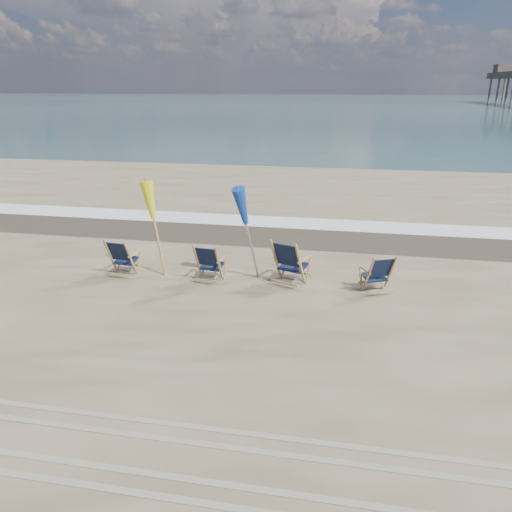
% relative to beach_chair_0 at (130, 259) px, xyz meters
% --- Properties ---
extents(ocean, '(400.00, 400.00, 0.00)m').
position_rel_beach_chair_0_xyz_m(ocean, '(3.06, 125.31, -0.47)').
color(ocean, '#355558').
rests_on(ocean, ground).
extents(surf_foam, '(200.00, 1.40, 0.01)m').
position_rel_beach_chair_0_xyz_m(surf_foam, '(3.06, 5.61, -0.47)').
color(surf_foam, silver).
rests_on(surf_foam, ground).
extents(wet_sand_strip, '(200.00, 2.60, 0.00)m').
position_rel_beach_chair_0_xyz_m(wet_sand_strip, '(3.06, 4.11, -0.47)').
color(wet_sand_strip, '#42362A').
rests_on(wet_sand_strip, ground).
extents(tire_tracks, '(80.00, 1.30, 0.01)m').
position_rel_beach_chair_0_xyz_m(tire_tracks, '(3.06, -5.49, -0.46)').
color(tire_tracks, gray).
rests_on(tire_tracks, ground).
extents(beach_chair_0, '(0.67, 0.74, 0.94)m').
position_rel_beach_chair_0_xyz_m(beach_chair_0, '(0.00, 0.00, 0.00)').
color(beach_chair_0, black).
rests_on(beach_chair_0, ground).
extents(beach_chair_1, '(0.67, 0.74, 0.93)m').
position_rel_beach_chair_0_xyz_m(beach_chair_1, '(2.10, 0.03, -0.00)').
color(beach_chair_1, black).
rests_on(beach_chair_1, ground).
extents(beach_chair_2, '(0.93, 0.98, 1.09)m').
position_rel_beach_chair_0_xyz_m(beach_chair_2, '(3.92, 0.10, 0.08)').
color(beach_chair_2, black).
rests_on(beach_chair_2, ground).
extents(beach_chair_3, '(0.79, 0.83, 0.90)m').
position_rel_beach_chair_0_xyz_m(beach_chair_3, '(5.86, 0.20, -0.02)').
color(beach_chair_3, black).
rests_on(beach_chair_3, ground).
extents(umbrella_yellow, '(0.30, 0.30, 2.21)m').
position_rel_beach_chair_0_xyz_m(umbrella_yellow, '(0.55, 0.33, 1.22)').
color(umbrella_yellow, '#AA824C').
rests_on(umbrella_yellow, ground).
extents(umbrella_blue, '(0.30, 0.30, 2.28)m').
position_rel_beach_chair_0_xyz_m(umbrella_blue, '(2.74, 0.36, 1.28)').
color(umbrella_blue, '#A5A5AD').
rests_on(umbrella_blue, ground).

